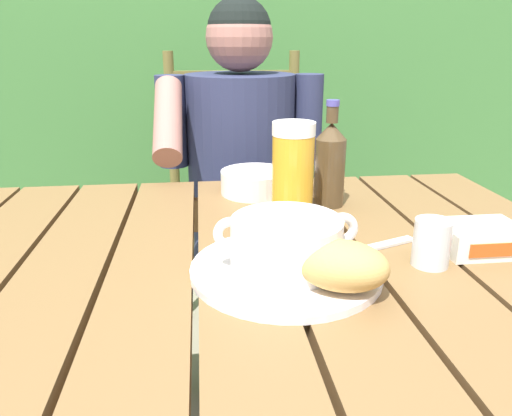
{
  "coord_description": "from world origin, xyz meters",
  "views": [
    {
      "loc": [
        -0.05,
        -0.68,
        1.08
      ],
      "look_at": [
        0.03,
        0.07,
        0.82
      ],
      "focal_mm": 34.11,
      "sensor_mm": 36.0,
      "label": 1
    }
  ],
  "objects": [
    {
      "name": "person_eating",
      "position": [
        0.06,
        0.72,
        0.7
      ],
      "size": [
        0.48,
        0.47,
        1.19
      ],
      "color": "#2B3050",
      "rests_on": "ground_plane"
    },
    {
      "name": "chair_near_diner",
      "position": [
        0.07,
        0.92,
        0.5
      ],
      "size": [
        0.47,
        0.47,
        1.04
      ],
      "color": "brown",
      "rests_on": "ground_plane"
    },
    {
      "name": "hedge_backdrop",
      "position": [
        -0.0,
        1.68,
        1.01
      ],
      "size": [
        3.41,
        0.82,
        2.43
      ],
      "color": "#3F7538",
      "rests_on": "ground_plane"
    },
    {
      "name": "soup_bowl",
      "position": [
        0.07,
        -0.03,
        0.8
      ],
      "size": [
        0.21,
        0.16,
        0.08
      ],
      "color": "white",
      "rests_on": "serving_plate"
    },
    {
      "name": "diner_bowl",
      "position": [
        0.07,
        0.37,
        0.77
      ],
      "size": [
        0.15,
        0.15,
        0.05
      ],
      "color": "white",
      "rests_on": "dining_table"
    },
    {
      "name": "beer_glass",
      "position": [
        0.12,
        0.2,
        0.84
      ],
      "size": [
        0.08,
        0.08,
        0.19
      ],
      "color": "gold",
      "rests_on": "dining_table"
    },
    {
      "name": "beer_bottle",
      "position": [
        0.21,
        0.27,
        0.84
      ],
      "size": [
        0.06,
        0.06,
        0.22
      ],
      "color": "#4A3922",
      "rests_on": "dining_table"
    },
    {
      "name": "bread_roll",
      "position": [
        0.13,
        -0.1,
        0.79
      ],
      "size": [
        0.16,
        0.14,
        0.07
      ],
      "color": "tan",
      "rests_on": "serving_plate"
    },
    {
      "name": "table_knife",
      "position": [
        0.21,
        0.03,
        0.75
      ],
      "size": [
        0.16,
        0.08,
        0.01
      ],
      "color": "silver",
      "rests_on": "dining_table"
    },
    {
      "name": "water_glass_small",
      "position": [
        0.29,
        -0.03,
        0.79
      ],
      "size": [
        0.06,
        0.06,
        0.07
      ],
      "color": "silver",
      "rests_on": "dining_table"
    },
    {
      "name": "dining_table",
      "position": [
        -0.0,
        0.0,
        0.66
      ],
      "size": [
        1.22,
        0.96,
        0.75
      ],
      "color": "brown",
      "rests_on": "ground_plane"
    },
    {
      "name": "butter_tub",
      "position": [
        0.4,
        0.01,
        0.77
      ],
      "size": [
        0.13,
        0.1,
        0.04
      ],
      "color": "white",
      "rests_on": "dining_table"
    },
    {
      "name": "serving_plate",
      "position": [
        0.07,
        -0.03,
        0.75
      ],
      "size": [
        0.29,
        0.29,
        0.01
      ],
      "color": "white",
      "rests_on": "dining_table"
    }
  ]
}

